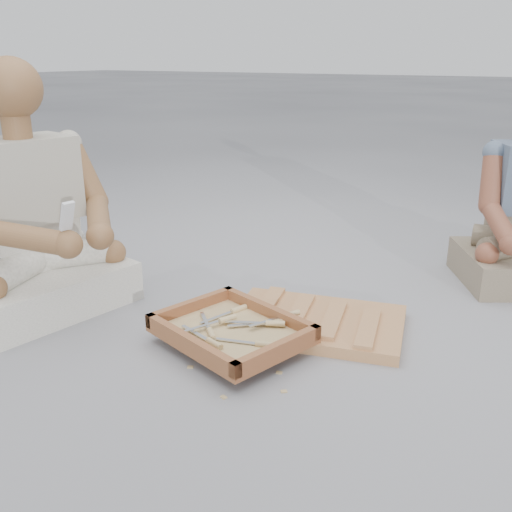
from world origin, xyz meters
The scene contains 21 objects.
ground centered at (0.00, 0.00, 0.00)m, with size 60.00×60.00×0.00m, color #949499.
carved_panel centered at (0.23, 0.22, 0.02)m, with size 0.66×0.44×0.04m, color #A46F3F.
tool_tray centered at (0.03, -0.08, 0.07)m, with size 0.60×0.53×0.07m.
chisel_0 centered at (0.17, -0.12, 0.07)m, with size 0.22×0.08×0.02m.
chisel_1 centered at (0.13, 0.03, 0.08)m, with size 0.18×0.15×0.02m.
chisel_2 centered at (0.16, 0.10, 0.09)m, with size 0.12×0.20×0.02m.
chisel_3 centered at (0.13, 0.02, 0.08)m, with size 0.21×0.11×0.02m.
chisel_4 centered at (-0.03, -0.05, 0.08)m, with size 0.11×0.21×0.02m.
chisel_5 centered at (0.02, -0.20, 0.08)m, with size 0.22×0.08×0.02m.
chisel_6 centered at (-0.05, 0.06, 0.07)m, with size 0.08×0.22×0.02m.
chisel_7 centered at (-0.03, -0.13, 0.07)m, with size 0.17×0.17×0.02m.
wood_chip_0 centered at (0.06, 0.07, 0.00)m, with size 0.02×0.01×0.00m, color tan.
wood_chip_1 centered at (0.22, 0.31, 0.00)m, with size 0.02×0.01×0.00m, color tan.
wood_chip_2 centered at (-0.02, -0.27, 0.00)m, with size 0.02×0.01×0.00m, color tan.
wood_chip_3 centered at (0.18, -0.37, 0.00)m, with size 0.02×0.01×0.00m, color tan.
wood_chip_4 centered at (0.26, -0.15, 0.00)m, with size 0.02×0.01×0.00m, color tan.
wood_chip_5 centered at (-0.06, -0.18, 0.00)m, with size 0.02×0.01×0.00m, color tan.
wood_chip_6 centered at (0.33, -0.24, 0.00)m, with size 0.02×0.01×0.00m, color tan.
wood_chip_7 centered at (0.17, 0.10, 0.00)m, with size 0.02×0.01×0.00m, color tan.
craftsman centered at (-0.86, -0.17, 0.34)m, with size 0.72×0.73×1.00m.
mobile_phone centered at (-0.51, -0.30, 0.47)m, with size 0.06×0.05×0.11m.
Camera 1 is at (1.03, -1.63, 1.00)m, focal length 40.00 mm.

